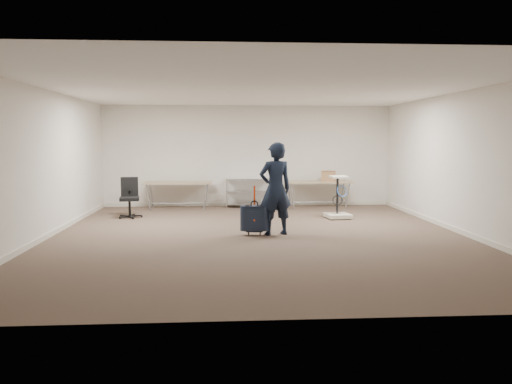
{
  "coord_description": "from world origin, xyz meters",
  "views": [
    {
      "loc": [
        -0.66,
        -9.46,
        1.86
      ],
      "look_at": [
        -0.03,
        0.3,
        0.83
      ],
      "focal_mm": 35.0,
      "sensor_mm": 36.0,
      "label": 1
    }
  ],
  "objects": [
    {
      "name": "room_shell",
      "position": [
        0.0,
        1.38,
        0.05
      ],
      "size": [
        8.0,
        9.0,
        9.0
      ],
      "color": "silver",
      "rests_on": "ground"
    },
    {
      "name": "folding_table_right",
      "position": [
        1.9,
        3.95,
        0.68
      ],
      "size": [
        1.8,
        0.75,
        0.73
      ],
      "color": "#8F7957",
      "rests_on": "ground"
    },
    {
      "name": "person",
      "position": [
        0.34,
        0.15,
        0.9
      ],
      "size": [
        0.75,
        0.59,
        1.81
      ],
      "primitive_type": "imported",
      "rotation": [
        0.0,
        0.0,
        3.41
      ],
      "color": "black",
      "rests_on": "ground"
    },
    {
      "name": "folding_table_left",
      "position": [
        -1.9,
        3.95,
        0.68
      ],
      "size": [
        1.8,
        0.75,
        0.73
      ],
      "color": "#8F7957",
      "rests_on": "ground"
    },
    {
      "name": "cardboard_box",
      "position": [
        2.19,
        3.99,
        0.87
      ],
      "size": [
        0.43,
        0.37,
        0.28
      ],
      "primitive_type": "cube",
      "rotation": [
        0.0,
        0.0,
        -0.28
      ],
      "color": "#9E6E49",
      "rests_on": "folding_table_right"
    },
    {
      "name": "ground",
      "position": [
        0.0,
        0.0,
        0.0
      ],
      "size": [
        9.0,
        9.0,
        0.0
      ],
      "primitive_type": "plane",
      "color": "#403327",
      "rests_on": "ground"
    },
    {
      "name": "wire_shelf",
      "position": [
        0.0,
        4.2,
        0.44
      ],
      "size": [
        1.22,
        0.47,
        0.8
      ],
      "color": "silver",
      "rests_on": "ground"
    },
    {
      "name": "office_chair",
      "position": [
        -2.92,
        2.52,
        0.29
      ],
      "size": [
        0.58,
        0.58,
        0.96
      ],
      "color": "black",
      "rests_on": "ground"
    },
    {
      "name": "suitcase",
      "position": [
        -0.08,
        0.1,
        0.33
      ],
      "size": [
        0.37,
        0.23,
        0.97
      ],
      "color": "black",
      "rests_on": "ground"
    },
    {
      "name": "equipment_cart",
      "position": [
        2.03,
        2.08,
        0.26
      ],
      "size": [
        0.62,
        0.62,
        1.01
      ],
      "color": "beige",
      "rests_on": "ground"
    }
  ]
}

